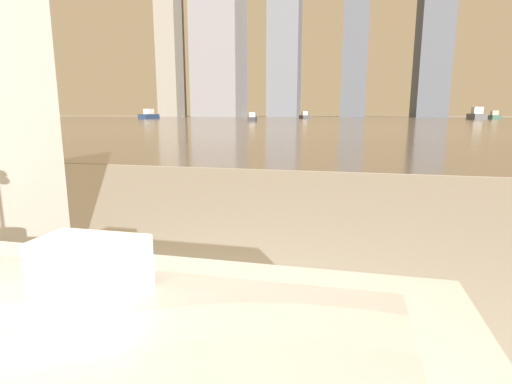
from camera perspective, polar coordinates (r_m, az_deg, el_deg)
towel_stack at (r=1.21m, az=-22.50°, el=-9.82°), size 0.29×0.16×0.16m
harbor_water at (r=62.11m, az=12.90°, el=9.97°), size 180.00×110.00×0.01m
harbor_boat_0 at (r=79.51m, az=6.91°, el=10.73°), size 2.45×3.88×1.38m
harbor_boat_1 at (r=76.72m, az=29.00°, el=9.59°), size 1.96×5.48×2.05m
harbor_boat_2 at (r=83.26m, az=30.88°, el=9.29°), size 1.63×4.02×1.48m
harbor_boat_3 at (r=78.93m, az=-15.05°, el=10.54°), size 1.93×4.93×1.82m
harbor_boat_4 at (r=53.36m, az=-0.52°, el=10.53°), size 1.49×3.15×1.13m
skyline_tower_0 at (r=131.70m, az=-12.18°, el=19.62°), size 6.39×7.52×41.78m
skyline_tower_1 at (r=126.02m, az=-5.33°, el=20.24°), size 13.81×13.40×41.93m
skyline_tower_3 at (r=120.76m, az=14.14°, el=22.90°), size 6.50×11.88×52.41m
skyline_tower_4 at (r=122.71m, az=24.32°, el=22.80°), size 7.66×13.33×55.36m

